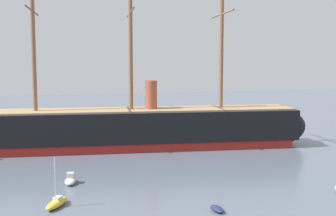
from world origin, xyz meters
The scene contains 4 objects.
tall_ship centered at (-2.71, 56.04, 4.02)m, with size 76.51×19.54×36.85m.
dinghy_near_centre centered at (-0.64, 18.63, 0.30)m, with size 1.27×2.55×0.59m.
sailboat_mid_left centered at (-17.72, 25.22, 0.49)m, with size 3.37×4.56×5.83m.
motorboat_alongside_bow centered at (-15.58, 34.54, 0.52)m, with size 2.06×3.75×1.49m.
Camera 1 is at (-19.21, -25.51, 16.70)m, focal length 47.12 mm.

